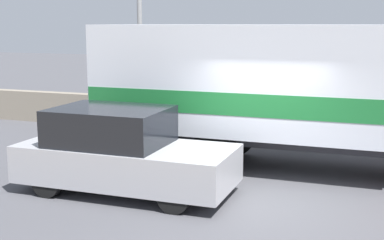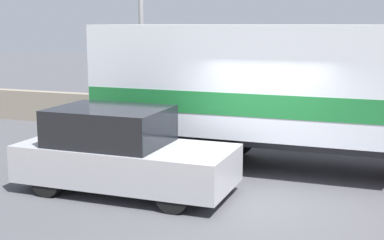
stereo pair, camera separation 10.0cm
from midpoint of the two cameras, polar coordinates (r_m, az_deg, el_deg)
The scene contains 5 objects.
ground_plane at distance 9.71m, azimuth 5.60°, elevation -8.96°, with size 80.00×80.00×0.00m, color #47474C.
stone_wall_backdrop at distance 15.03m, azimuth 11.08°, elevation -0.26°, with size 60.00×0.35×0.98m.
street_lamp at distance 15.53m, azimuth -5.81°, elevation 11.39°, with size 0.56×0.28×5.94m.
box_truck at distance 11.79m, azimuth 9.33°, elevation 3.29°, with size 8.80×2.44×3.16m.
car_hatchback at distance 10.26m, azimuth -7.78°, elevation -3.42°, with size 4.10×1.75×1.62m.
Camera 1 is at (2.19, -8.91, 3.19)m, focal length 50.00 mm.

